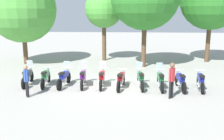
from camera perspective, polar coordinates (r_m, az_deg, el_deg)
The scene contains 15 objects.
ground_plane at distance 14.40m, azimuth -0.13°, elevation -3.94°, with size 80.00×80.00×0.00m, color #9E9B93.
motorcycle_0 at distance 15.56m, azimuth -18.49°, elevation -1.37°, with size 0.62×2.19×1.37m.
motorcycle_1 at distance 15.11m, azimuth -14.75°, elevation -1.59°, with size 0.62×2.19×0.99m.
motorcycle_2 at distance 14.75m, azimuth -10.76°, elevation -1.68°, with size 0.62×2.19×1.37m.
motorcycle_3 at distance 14.60m, azimuth -6.55°, elevation -1.68°, with size 0.62×2.19×1.37m.
motorcycle_4 at distance 14.43m, azimuth -2.28°, elevation -1.79°, with size 0.62×2.19×1.37m.
motorcycle_5 at distance 14.15m, azimuth 2.05°, elevation -2.14°, with size 0.68×2.18×0.99m.
motorcycle_6 at distance 14.32m, azimuth 6.42°, elevation -1.97°, with size 0.62×2.19×1.37m.
motorcycle_7 at distance 14.31m, azimuth 10.82°, elevation -2.14°, with size 0.62×2.19×1.37m.
motorcycle_8 at distance 14.43m, azimuth 15.15°, elevation -2.29°, with size 0.62×2.19×0.99m.
motorcycle_9 at distance 14.73m, azimuth 19.31°, elevation -2.27°, with size 0.65×2.19×0.99m.
person_0 at distance 13.27m, azimuth -18.75°, elevation -1.87°, with size 0.32×0.36×1.63m.
person_1 at distance 12.67m, azimuth 13.33°, elevation -1.64°, with size 0.35×0.33×1.80m.
tree_0 at distance 21.75m, azimuth -19.60°, elevation 12.84°, with size 5.34×5.34×7.10m.
tree_1 at distance 22.12m, azimuth -1.83°, elevation 13.55°, with size 3.24×3.24×6.07m.
Camera 1 is at (0.96, -13.75, 4.19)m, focal length 40.54 mm.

